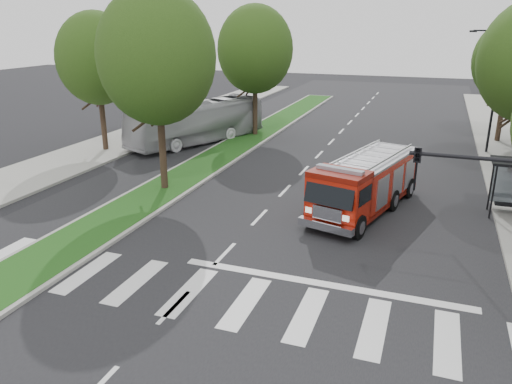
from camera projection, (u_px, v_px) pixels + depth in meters
ground at (225, 254)px, 19.06m from camera, size 140.00×140.00×0.00m
sidewalk_left at (81, 156)px, 32.59m from camera, size 5.00×80.00×0.15m
median at (246, 140)px, 36.98m from camera, size 3.00×50.00×0.15m
tree_right_far at (510, 61)px, 34.85m from camera, size 5.00×5.00×8.73m
tree_median_near at (157, 57)px, 24.12m from camera, size 5.80×5.80×10.16m
tree_median_far at (255, 49)px, 36.69m from camera, size 5.60×5.60×9.72m
tree_left_mid at (97, 59)px, 32.24m from camera, size 5.20×5.20×9.16m
streetlight_right_far at (493, 86)px, 32.10m from camera, size 2.11×0.20×8.00m
fire_engine at (365, 184)px, 22.98m from camera, size 4.36×8.35×2.78m
city_bus at (197, 122)px, 36.19m from camera, size 6.87×11.29×3.11m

